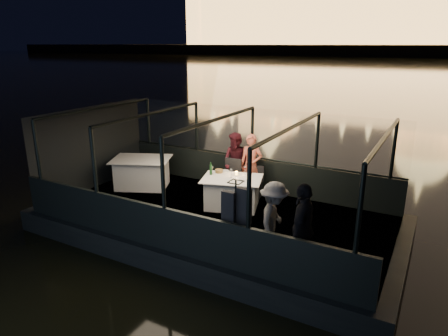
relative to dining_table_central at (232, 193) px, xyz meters
The scene contains 29 objects.
river_water 79.45m from the dining_table_central, 90.10° to the left, with size 500.00×500.00×0.00m, color black.
boat_hull 1.05m from the dining_table_central, 104.18° to the right, with size 8.60×4.40×1.00m, color black.
boat_deck 0.70m from the dining_table_central, 104.18° to the right, with size 8.00×4.00×0.04m, color black.
gunwale_port 1.45m from the dining_table_central, 95.52° to the left, with size 8.00×0.08×0.90m, color black.
gunwale_starboard 2.56m from the dining_table_central, 93.14° to the right, with size 8.00×0.08×0.90m, color black.
cabin_glass_port 1.89m from the dining_table_central, 95.52° to the left, with size 8.00×0.02×1.40m, color #99B2B2, non-canonical shape.
cabin_glass_starboard 2.83m from the dining_table_central, 93.14° to the right, with size 8.00×0.02×1.40m, color #99B2B2, non-canonical shape.
cabin_roof_glass 2.00m from the dining_table_central, 104.18° to the right, with size 8.00×4.00×0.02m, color #99B2B2, non-canonical shape.
end_wall_fore 4.25m from the dining_table_central, behind, with size 0.02×4.00×2.30m, color black, non-canonical shape.
end_wall_aft 3.97m from the dining_table_central, ahead, with size 0.02×4.00×2.30m, color black, non-canonical shape.
canopy_ribs 0.95m from the dining_table_central, 104.18° to the right, with size 8.00×4.00×2.30m, color black, non-canonical shape.
embankment 209.45m from the dining_table_central, 90.04° to the left, with size 400.00×140.00×6.00m, color #423D33.
dining_table_central is the anchor object (origin of this frame).
dining_table_aft 2.94m from the dining_table_central, behind, with size 1.60×1.16×0.85m, color silver.
chair_port_left 0.74m from the dining_table_central, 122.55° to the left, with size 0.46×0.46×1.00m, color black.
chair_port_right 0.91m from the dining_table_central, 77.70° to the left, with size 0.38×0.38×0.82m, color black.
coat_stand 2.69m from the dining_table_central, 60.88° to the right, with size 0.46×0.36×1.64m, color black, non-canonical shape.
person_woman_coral 1.11m from the dining_table_central, 88.65° to the left, with size 0.60×0.40×1.66m, color #D9684F.
person_man_maroon 1.17m from the dining_table_central, 111.72° to the left, with size 0.80×0.62×1.66m, color #3D1119.
passenger_stripe 2.58m from the dining_table_central, 44.19° to the right, with size 0.98×0.55×1.51m, color silver.
passenger_dark 3.20m from the dining_table_central, 39.22° to the right, with size 0.99×0.42×1.68m, color black.
wine_bottle 0.80m from the dining_table_central, behind, with size 0.07×0.07×0.33m, color #153B19.
bread_basket 0.70m from the dining_table_central, 154.26° to the left, with size 0.20×0.20×0.08m, color brown.
amber_candle 0.51m from the dining_table_central, 95.41° to the left, with size 0.06×0.06×0.09m, color #FFBA3F.
plate_near 0.46m from the dining_table_central, ahead, with size 0.27×0.27×0.02m, color white.
plate_far 0.70m from the dining_table_central, 136.98° to the left, with size 0.25×0.25×0.02m, color silver.
wine_glass_white 0.77m from the dining_table_central, behind, with size 0.07×0.07×0.19m, color silver, non-canonical shape.
wine_glass_red 0.65m from the dining_table_central, 70.10° to the left, with size 0.07×0.07×0.21m, color silver, non-canonical shape.
wine_glass_empty 0.48m from the dining_table_central, 134.22° to the left, with size 0.07×0.07×0.21m, color silver, non-canonical shape.
Camera 1 is at (4.46, -7.70, 4.44)m, focal length 32.00 mm.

